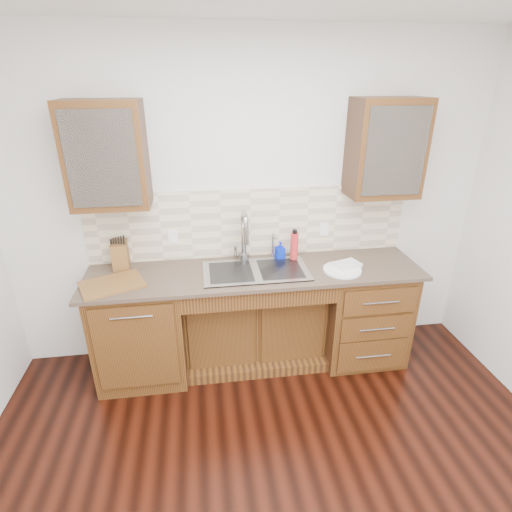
{
  "coord_description": "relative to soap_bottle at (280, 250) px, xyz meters",
  "views": [
    {
      "loc": [
        -0.41,
        -1.43,
        2.34
      ],
      "look_at": [
        0.0,
        1.4,
        1.05
      ],
      "focal_mm": 28.0,
      "sensor_mm": 36.0,
      "label": 1
    }
  ],
  "objects": [
    {
      "name": "wall_back",
      "position": [
        -0.24,
        0.18,
        0.36
      ],
      "size": [
        4.0,
        0.1,
        2.7
      ],
      "primitive_type": "cube",
      "color": "silver",
      "rests_on": "ground"
    },
    {
      "name": "base_cabinet_left",
      "position": [
        -1.19,
        -0.18,
        -0.55
      ],
      "size": [
        0.7,
        0.62,
        0.88
      ],
      "primitive_type": "cube",
      "color": "#593014",
      "rests_on": "ground"
    },
    {
      "name": "base_cabinet_center",
      "position": [
        -0.24,
        -0.09,
        -0.64
      ],
      "size": [
        1.2,
        0.44,
        0.7
      ],
      "primitive_type": "cube",
      "color": "#593014",
      "rests_on": "ground"
    },
    {
      "name": "base_cabinet_right",
      "position": [
        0.71,
        -0.18,
        -0.55
      ],
      "size": [
        0.7,
        0.62,
        0.88
      ],
      "primitive_type": "cube",
      "color": "#593014",
      "rests_on": "ground"
    },
    {
      "name": "countertop",
      "position": [
        -0.24,
        -0.2,
        -0.09
      ],
      "size": [
        2.7,
        0.65,
        0.03
      ],
      "primitive_type": "cube",
      "color": "#84705B",
      "rests_on": "base_cabinet_left"
    },
    {
      "name": "backsplash",
      "position": [
        -0.24,
        0.12,
        0.22
      ],
      "size": [
        2.7,
        0.02,
        0.59
      ],
      "primitive_type": "cube",
      "color": "beige",
      "rests_on": "wall_back"
    },
    {
      "name": "sink",
      "position": [
        -0.24,
        -0.21,
        -0.16
      ],
      "size": [
        0.84,
        0.46,
        0.19
      ],
      "primitive_type": "cube",
      "color": "#9E9EA5",
      "rests_on": "countertop"
    },
    {
      "name": "faucet",
      "position": [
        -0.31,
        0.02,
        0.12
      ],
      "size": [
        0.04,
        0.04,
        0.4
      ],
      "primitive_type": "cylinder",
      "color": "#999993",
      "rests_on": "countertop"
    },
    {
      "name": "filter_tap",
      "position": [
        -0.06,
        0.03,
        0.04
      ],
      "size": [
        0.02,
        0.02,
        0.24
      ],
      "primitive_type": "cylinder",
      "color": "#999993",
      "rests_on": "countertop"
    },
    {
      "name": "upper_cabinet_left",
      "position": [
        -1.29,
        -0.04,
        0.84
      ],
      "size": [
        0.55,
        0.34,
        0.75
      ],
      "primitive_type": "cube",
      "color": "#593014",
      "rests_on": "wall_back"
    },
    {
      "name": "upper_cabinet_right",
      "position": [
        0.81,
        -0.04,
        0.84
      ],
      "size": [
        0.55,
        0.34,
        0.75
      ],
      "primitive_type": "cube",
      "color": "#593014",
      "rests_on": "wall_back"
    },
    {
      "name": "outlet_left",
      "position": [
        -0.89,
        0.1,
        0.13
      ],
      "size": [
        0.08,
        0.01,
        0.12
      ],
      "primitive_type": "cube",
      "color": "white",
      "rests_on": "backsplash"
    },
    {
      "name": "outlet_right",
      "position": [
        0.41,
        0.1,
        0.13
      ],
      "size": [
        0.08,
        0.01,
        0.12
      ],
      "primitive_type": "cube",
      "color": "white",
      "rests_on": "backsplash"
    },
    {
      "name": "soap_bottle",
      "position": [
        0.0,
        0.0,
        0.0
      ],
      "size": [
        0.08,
        0.09,
        0.16
      ],
      "primitive_type": "imported",
      "rotation": [
        0.0,
        0.0,
        0.23
      ],
      "color": "#0521CE",
      "rests_on": "countertop"
    },
    {
      "name": "water_bottle",
      "position": [
        0.11,
        -0.04,
        0.04
      ],
      "size": [
        0.08,
        0.08,
        0.24
      ],
      "primitive_type": "cylinder",
      "rotation": [
        0.0,
        0.0,
        -0.36
      ],
      "color": "red",
      "rests_on": "countertop"
    },
    {
      "name": "plate",
      "position": [
        0.45,
        -0.3,
        -0.07
      ],
      "size": [
        0.39,
        0.39,
        0.02
      ],
      "primitive_type": "cylinder",
      "rotation": [
        0.0,
        0.0,
        -0.32
      ],
      "color": "white",
      "rests_on": "countertop"
    },
    {
      "name": "dish_towel",
      "position": [
        0.51,
        -0.26,
        -0.05
      ],
      "size": [
        0.24,
        0.2,
        0.03
      ],
      "primitive_type": "cube",
      "rotation": [
        0.0,
        0.0,
        0.32
      ],
      "color": "silver",
      "rests_on": "plate"
    },
    {
      "name": "knife_block",
      "position": [
        -1.31,
        0.02,
        0.03
      ],
      "size": [
        0.14,
        0.21,
        0.22
      ],
      "primitive_type": "cube",
      "rotation": [
        0.0,
        0.0,
        0.09
      ],
      "color": "#946035",
      "rests_on": "countertop"
    },
    {
      "name": "cutting_board",
      "position": [
        -1.34,
        -0.29,
        -0.07
      ],
      "size": [
        0.53,
        0.45,
        0.02
      ],
      "primitive_type": "cube",
      "rotation": [
        0.0,
        0.0,
        0.39
      ],
      "color": "#A77A28",
      "rests_on": "countertop"
    },
    {
      "name": "cup_left_a",
      "position": [
        -1.41,
        -0.04,
        0.78
      ],
      "size": [
        0.14,
        0.14,
        0.09
      ],
      "primitive_type": "imported",
      "rotation": [
        0.0,
        0.0,
        0.24
      ],
      "color": "silver",
      "rests_on": "upper_cabinet_left"
    },
    {
      "name": "cup_left_b",
      "position": [
        -1.23,
        -0.04,
        0.79
      ],
      "size": [
        0.14,
        0.14,
        0.1
      ],
      "primitive_type": "imported",
      "rotation": [
        0.0,
        0.0,
        0.37
      ],
      "color": "white",
      "rests_on": "upper_cabinet_left"
    },
    {
      "name": "cup_right_a",
      "position": [
        0.66,
        -0.04,
        0.78
      ],
      "size": [
        0.12,
        0.12,
        0.09
      ],
      "primitive_type": "imported",
      "rotation": [
        0.0,
        0.0,
        0.09
      ],
      "color": "white",
      "rests_on": "upper_cabinet_right"
    },
    {
      "name": "cup_right_b",
      "position": [
        0.89,
        -0.04,
        0.79
      ],
      "size": [
        0.12,
        0.12,
        0.1
      ],
      "primitive_type": "imported",
      "rotation": [
        0.0,
        0.0,
        0.14
      ],
      "color": "white",
      "rests_on": "upper_cabinet_right"
    }
  ]
}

